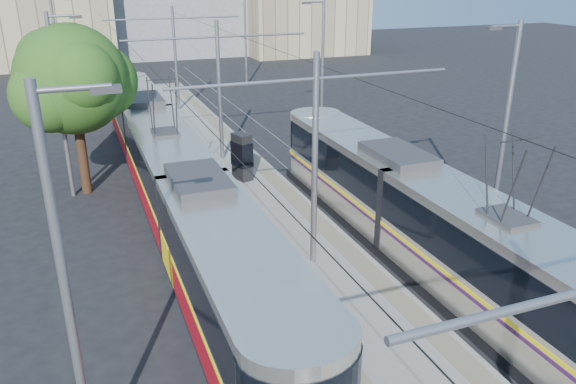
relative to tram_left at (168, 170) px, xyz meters
name	(u,v)px	position (x,y,z in m)	size (l,w,h in m)	color
platform	(239,179)	(3.60, 1.93, -1.56)	(4.00, 50.00, 0.30)	gray
tactile_strip_left	(209,180)	(2.15, 1.93, -1.40)	(0.70, 50.00, 0.01)	gray
tactile_strip_right	(267,172)	(5.05, 1.93, -1.40)	(0.70, 50.00, 0.01)	gray
rails	(239,182)	(3.60, 1.93, -1.69)	(8.71, 70.00, 0.03)	gray
tram_left	(168,170)	(0.00, 0.00, 0.00)	(2.43, 31.22, 5.50)	black
tram_right	(500,265)	(7.20, -11.83, 0.15)	(2.43, 27.83, 5.50)	black
catenary	(255,102)	(3.60, -0.92, 2.82)	(9.20, 70.00, 7.00)	gray
street_lamps	(214,81)	(3.60, 5.93, 2.48)	(15.18, 38.22, 8.00)	gray
shelter	(242,156)	(3.67, 1.48, -0.25)	(0.88, 1.14, 2.21)	black
tree	(79,80)	(-2.98, 3.33, 3.39)	(5.19, 4.80, 7.54)	#382314
building_right	(301,7)	(23.60, 42.93, 3.70)	(14.28, 10.20, 10.80)	tan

